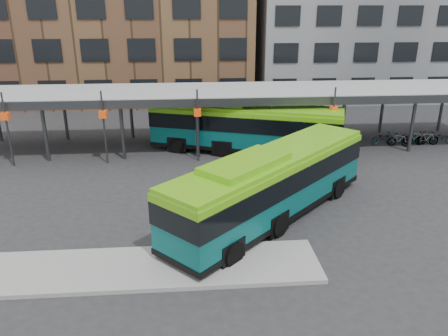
# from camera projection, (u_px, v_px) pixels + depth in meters

# --- Properties ---
(ground) EXTENTS (120.00, 120.00, 0.00)m
(ground) POSITION_uv_depth(u_px,v_px,m) (268.00, 228.00, 20.48)
(ground) COLOR #28282B
(ground) RESTS_ON ground
(boarding_island) EXTENTS (14.00, 3.00, 0.18)m
(boarding_island) POSITION_uv_depth(u_px,v_px,m) (144.00, 268.00, 17.24)
(boarding_island) COLOR gray
(boarding_island) RESTS_ON ground
(canopy) EXTENTS (40.00, 6.53, 4.80)m
(canopy) POSITION_uv_depth(u_px,v_px,m) (238.00, 93.00, 31.10)
(canopy) COLOR #999B9E
(canopy) RESTS_ON ground
(building_grey) EXTENTS (24.00, 14.00, 20.00)m
(building_grey) POSITION_uv_depth(u_px,v_px,m) (364.00, 3.00, 48.00)
(building_grey) COLOR slate
(building_grey) RESTS_ON ground
(bus_front) EXTENTS (11.20, 11.00, 3.57)m
(bus_front) POSITION_uv_depth(u_px,v_px,m) (272.00, 183.00, 20.85)
(bus_front) COLOR #075253
(bus_front) RESTS_ON ground
(bus_rear) EXTENTS (13.37, 6.97, 3.64)m
(bus_rear) POSITION_uv_depth(u_px,v_px,m) (244.00, 126.00, 30.35)
(bus_rear) COLOR #075253
(bus_rear) RESTS_ON ground
(pedestrian) EXTENTS (0.57, 0.70, 1.64)m
(pedestrian) POSITION_uv_depth(u_px,v_px,m) (196.00, 244.00, 17.15)
(pedestrian) COLOR black
(pedestrian) RESTS_ON boarding_island
(bike_rack) EXTENTS (6.41, 1.60, 1.03)m
(bike_rack) POSITION_uv_depth(u_px,v_px,m) (412.00, 138.00, 32.59)
(bike_rack) COLOR slate
(bike_rack) RESTS_ON ground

